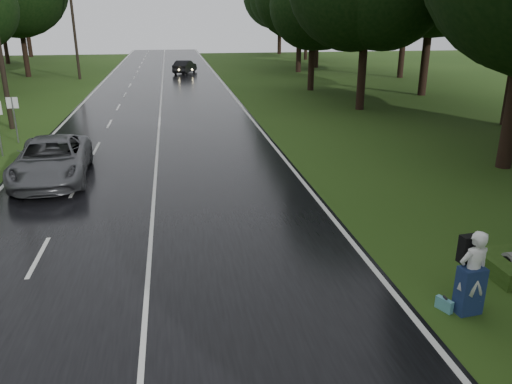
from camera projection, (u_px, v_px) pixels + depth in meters
ground at (148, 286)px, 12.31m from camera, size 160.00×160.00×0.00m
road at (159, 123)px, 30.90m from camera, size 12.00×140.00×0.04m
lane_center at (159, 122)px, 30.89m from camera, size 0.12×140.00×0.01m
grey_car at (52, 160)px, 19.90m from camera, size 3.12×6.08×1.64m
far_car at (185, 67)px, 56.85m from camera, size 2.93×4.64×1.44m
hitchhiker at (472, 275)px, 10.93m from camera, size 0.77×0.71×1.98m
suitcase at (444, 304)px, 11.24m from camera, size 0.27×0.43×0.29m
utility_pole_mid at (12, 129)px, 29.34m from camera, size 1.80×0.28×10.71m
utility_pole_far at (80, 79)px, 52.04m from camera, size 1.80×0.28×9.70m
road_sign_a at (3, 156)px, 23.62m from camera, size 0.62×0.10×2.59m
road_sign_b at (19, 143)px, 26.13m from camera, size 0.57×0.10×2.36m
tree_left_f at (29, 77)px, 54.09m from camera, size 10.36×10.36×16.19m
tree_right_c at (503, 167)px, 21.91m from camera, size 9.79×9.79×15.30m
tree_right_d at (359, 109)px, 35.36m from camera, size 9.52×9.52×14.88m
tree_right_e at (310, 90)px, 44.47m from camera, size 8.23×8.23×12.86m
tree_right_f at (298, 72)px, 58.53m from camera, size 9.23×9.23×14.43m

